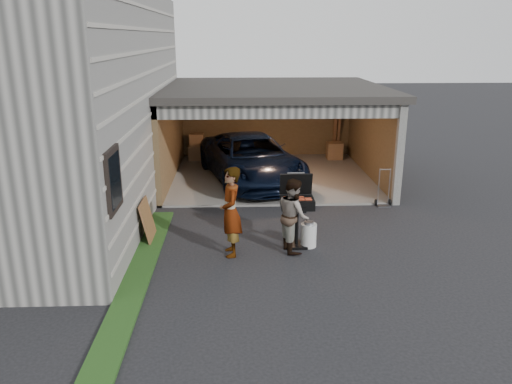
% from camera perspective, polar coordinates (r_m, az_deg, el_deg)
% --- Properties ---
extents(ground, '(80.00, 80.00, 0.00)m').
position_cam_1_polar(ground, '(10.04, 0.04, -8.23)').
color(ground, black).
rests_on(ground, ground).
extents(house, '(7.00, 11.00, 5.50)m').
position_cam_1_polar(house, '(14.30, -25.82, 9.28)').
color(house, '#474744').
rests_on(house, ground).
extents(groundcover_strip, '(0.50, 8.00, 0.06)m').
position_cam_1_polar(groundcover_strip, '(9.32, -13.91, -10.72)').
color(groundcover_strip, '#193814').
rests_on(groundcover_strip, ground).
extents(garage, '(6.80, 6.30, 2.90)m').
position_cam_1_polar(garage, '(16.07, 1.79, 8.51)').
color(garage, '#605E59').
rests_on(garage, ground).
extents(minivan, '(3.57, 5.53, 1.42)m').
position_cam_1_polar(minivan, '(15.29, -0.54, 3.63)').
color(minivan, black).
rests_on(minivan, ground).
extents(woman, '(0.53, 0.73, 1.87)m').
position_cam_1_polar(woman, '(10.13, -2.90, -2.29)').
color(woman, '#CADEFF').
rests_on(woman, ground).
extents(man, '(0.73, 0.86, 1.57)m').
position_cam_1_polar(man, '(10.42, 4.29, -2.65)').
color(man, '#411C19').
rests_on(man, ground).
extents(bbq_grill, '(0.70, 0.61, 1.55)m').
position_cam_1_polar(bbq_grill, '(10.60, 4.71, -1.52)').
color(bbq_grill, black).
rests_on(bbq_grill, ground).
extents(propane_tank, '(0.41, 0.41, 0.51)m').
position_cam_1_polar(propane_tank, '(10.81, 6.02, -4.92)').
color(propane_tank, silver).
rests_on(propane_tank, ground).
extents(plywood_panel, '(0.23, 0.83, 0.92)m').
position_cam_1_polar(plywood_panel, '(11.25, -12.25, -3.23)').
color(plywood_panel, brown).
rests_on(plywood_panel, ground).
extents(hand_truck, '(0.42, 0.30, 1.02)m').
position_cam_1_polar(hand_truck, '(13.74, 14.36, -0.76)').
color(hand_truck, slate).
rests_on(hand_truck, ground).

